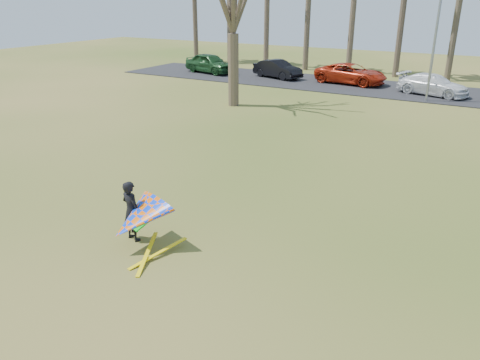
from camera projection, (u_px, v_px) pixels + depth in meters
The scene contains 8 objects.
ground at pixel (203, 240), 12.79m from camera, with size 100.00×100.00×0.00m, color #294F11.
parking_strip at pixel (404, 91), 32.89m from camera, with size 46.00×7.00×0.06m, color black.
streetlight at pixel (440, 28), 27.84m from camera, with size 2.28×0.18×8.00m.
car_0 at pixel (210, 63), 39.97m from camera, with size 1.93×4.79×1.63m, color #1C4620.
car_1 at pixel (278, 69), 37.53m from camera, with size 1.49×4.28×1.41m, color black.
car_2 at pixel (351, 74), 35.06m from camera, with size 2.45×5.32×1.48m, color #AE250D.
car_3 at pixel (433, 85), 31.07m from camera, with size 1.89×4.66×1.35m, color white.
kite_flyer at pixel (137, 218), 12.20m from camera, with size 2.13×2.39×2.02m.
Camera 1 is at (6.54, -9.26, 6.24)m, focal length 35.00 mm.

